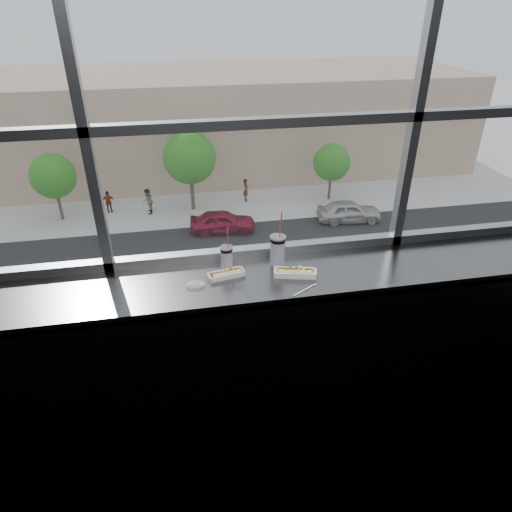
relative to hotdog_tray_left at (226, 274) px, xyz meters
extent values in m
plane|color=black|center=(0.26, 0.24, -0.57)|extent=(6.00, 0.00, 6.00)
plane|color=silver|center=(0.26, 0.26, 1.18)|extent=(6.00, 0.00, 6.00)
cube|color=#616161|center=(0.26, -0.03, -0.05)|extent=(6.00, 0.55, 0.06)
cube|color=#616161|center=(0.26, -0.29, -0.57)|extent=(6.00, 0.04, 1.04)
cube|color=white|center=(0.00, 0.00, -0.02)|extent=(0.25, 0.12, 0.01)
cube|color=white|center=(0.00, 0.00, 0.00)|extent=(0.25, 0.12, 0.03)
cylinder|color=#DECA82|center=(0.00, 0.00, 0.00)|extent=(0.19, 0.07, 0.04)
cylinder|color=brown|center=(0.00, 0.00, 0.01)|extent=(0.19, 0.06, 0.03)
cube|color=white|center=(0.44, -0.07, -0.02)|extent=(0.28, 0.15, 0.01)
cube|color=white|center=(0.44, -0.07, 0.00)|extent=(0.28, 0.15, 0.04)
cylinder|color=#DECA82|center=(0.44, -0.07, 0.01)|extent=(0.21, 0.10, 0.05)
cylinder|color=brown|center=(0.44, -0.07, 0.02)|extent=(0.22, 0.08, 0.03)
cylinder|color=white|center=(0.02, 0.09, 0.06)|extent=(0.08, 0.08, 0.16)
cylinder|color=black|center=(0.02, 0.09, 0.12)|extent=(0.08, 0.08, 0.02)
cylinder|color=silver|center=(0.02, 0.09, 0.14)|extent=(0.09, 0.09, 0.01)
cylinder|color=red|center=(0.03, 0.09, 0.21)|extent=(0.01, 0.04, 0.16)
cylinder|color=white|center=(0.36, 0.10, 0.07)|extent=(0.10, 0.10, 0.20)
cylinder|color=black|center=(0.36, 0.10, 0.16)|extent=(0.10, 0.10, 0.02)
cylinder|color=silver|center=(0.36, 0.10, 0.18)|extent=(0.11, 0.11, 0.01)
cylinder|color=red|center=(0.37, 0.09, 0.26)|extent=(0.01, 0.05, 0.20)
cylinder|color=white|center=(0.45, -0.24, -0.02)|extent=(0.17, 0.11, 0.01)
ellipsoid|color=silver|center=(-0.20, -0.07, -0.01)|extent=(0.11, 0.08, 0.03)
plane|color=silver|center=(0.26, 43.74, -12.12)|extent=(120.00, 120.00, 0.00)
cube|color=silver|center=(0.26, 7.24, -12.10)|extent=(50.00, 14.00, 0.04)
cube|color=black|center=(0.26, 20.24, -12.09)|extent=(80.00, 10.00, 0.06)
cube|color=silver|center=(0.26, 28.24, -12.10)|extent=(80.00, 6.00, 0.04)
cube|color=tan|center=(0.26, 38.24, -8.12)|extent=(50.00, 14.00, 8.00)
imported|color=beige|center=(11.22, 24.24, -11.08)|extent=(3.01, 6.08, 1.96)
imported|color=maroon|center=(2.56, 24.24, -11.10)|extent=(2.86, 5.93, 1.92)
imported|color=navy|center=(12.42, 16.24, -11.02)|extent=(3.32, 6.50, 2.08)
imported|color=white|center=(6.64, 16.24, -11.00)|extent=(3.32, 6.62, 2.12)
imported|color=maroon|center=(1.90, 16.24, -10.93)|extent=(3.70, 7.10, 2.26)
imported|color=#66605B|center=(-4.98, 28.78, -11.12)|extent=(0.86, 0.64, 1.93)
imported|color=#66605B|center=(-2.25, 28.08, -10.99)|extent=(0.73, 0.97, 2.19)
imported|color=#66605B|center=(4.91, 29.08, -11.06)|extent=(0.69, 0.91, 2.06)
cylinder|color=#47382B|center=(-8.14, 28.24, -11.01)|extent=(0.22, 0.22, 2.23)
sphere|color=#31891F|center=(-8.14, 28.24, -8.96)|extent=(2.98, 2.98, 2.98)
cylinder|color=#47382B|center=(0.90, 28.24, -10.75)|extent=(0.27, 0.27, 2.74)
sphere|color=#31891F|center=(0.90, 28.24, -8.24)|extent=(3.65, 3.65, 3.65)
cylinder|color=#47382B|center=(11.17, 28.24, -11.10)|extent=(0.21, 0.21, 2.05)
sphere|color=#31891F|center=(11.17, 28.24, -9.22)|extent=(2.74, 2.74, 2.74)
camera|label=1|loc=(-0.27, -2.44, 1.55)|focal=32.00mm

